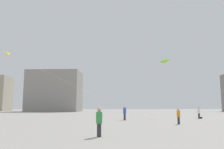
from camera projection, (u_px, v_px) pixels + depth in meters
The scene contains 8 objects.
person_in_white at pixel (199, 112), 34.52m from camera, with size 0.38×0.38×1.74m.
person_in_green at pixel (99, 121), 13.91m from camera, with size 0.38×0.38×1.75m.
person_in_orange at pixel (178, 116), 23.67m from camera, with size 0.35×0.35×1.62m.
person_in_blue at pixel (125, 112), 30.70m from camera, with size 0.40×0.40×1.85m.
kite_amber_diamond at pixel (12, 56), 31.16m from camera, with size 16.51×0.95×8.00m.
kite_lime_delta at pixel (165, 61), 39.98m from camera, with size 4.61×5.36×8.89m.
building_centre_hall at pixel (55, 91), 83.77m from camera, with size 19.16×14.01×14.54m.
handbag_beside_flyer at pixel (201, 118), 34.51m from camera, with size 0.32×0.14×0.24m, color black.
Camera 1 is at (-0.90, -5.53, 1.83)m, focal length 36.67 mm.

